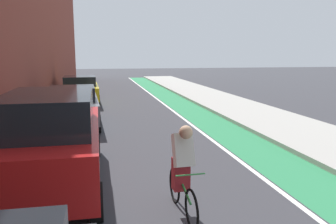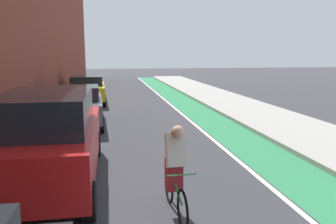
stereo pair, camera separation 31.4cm
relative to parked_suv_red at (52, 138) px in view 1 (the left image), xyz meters
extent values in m
plane|color=#38383D|center=(2.58, 8.20, -1.02)|extent=(97.48, 97.48, 0.00)
cube|color=#2D8451|center=(5.42, 10.20, -1.02)|extent=(1.60, 44.31, 0.00)
cube|color=white|center=(4.52, 10.20, -1.02)|extent=(0.12, 44.31, 0.00)
cube|color=#A8A59E|center=(7.86, 10.20, -0.95)|extent=(3.28, 44.31, 0.14)
cube|color=red|center=(0.00, 0.07, -0.21)|extent=(1.93, 4.80, 0.95)
cube|color=black|center=(0.00, -0.17, 0.59)|extent=(1.69, 2.89, 0.75)
cylinder|color=black|center=(-0.88, 1.91, -0.69)|extent=(0.22, 0.66, 0.66)
cylinder|color=black|center=(0.86, 1.92, -0.69)|extent=(0.22, 0.66, 0.66)
cylinder|color=black|center=(0.88, -1.78, -0.69)|extent=(0.22, 0.66, 0.66)
cube|color=#595B60|center=(0.00, 6.23, -0.34)|extent=(2.04, 4.32, 0.70)
cube|color=black|center=(0.01, 6.01, 0.24)|extent=(1.72, 1.85, 0.55)
cylinder|color=black|center=(-0.92, 7.77, -0.69)|extent=(0.24, 0.67, 0.66)
cylinder|color=black|center=(0.80, 7.83, -0.69)|extent=(0.24, 0.67, 0.66)
cylinder|color=black|center=(-0.80, 4.62, -0.69)|extent=(0.24, 0.67, 0.66)
cylinder|color=black|center=(0.92, 4.68, -0.69)|extent=(0.24, 0.67, 0.66)
cube|color=yellow|center=(0.00, 12.34, -0.34)|extent=(2.07, 4.60, 0.70)
cube|color=black|center=(0.01, 12.11, 0.24)|extent=(1.75, 1.96, 0.55)
cylinder|color=black|center=(-0.94, 14.03, -0.69)|extent=(0.24, 0.67, 0.66)
cylinder|color=black|center=(0.82, 14.09, -0.69)|extent=(0.24, 0.67, 0.66)
cylinder|color=black|center=(-0.82, 10.59, -0.69)|extent=(0.24, 0.67, 0.66)
cylinder|color=black|center=(0.94, 10.65, -0.69)|extent=(0.24, 0.67, 0.66)
torus|color=black|center=(2.34, -2.37, -0.69)|extent=(0.06, 0.67, 0.67)
torus|color=black|center=(2.31, -1.32, -0.69)|extent=(0.06, 0.67, 0.67)
cylinder|color=#338C3F|center=(2.32, -1.84, -0.47)|extent=(0.07, 0.96, 0.33)
cylinder|color=#338C3F|center=(2.32, -1.66, -0.39)|extent=(0.04, 0.12, 0.55)
cylinder|color=#338C3F|center=(2.34, -2.29, -0.14)|extent=(0.48, 0.04, 0.02)
cube|color=maroon|center=(2.32, -1.74, -0.32)|extent=(0.29, 0.25, 0.56)
cube|color=beige|center=(2.33, -1.87, 0.14)|extent=(0.33, 0.41, 0.60)
sphere|color=tan|center=(2.33, -2.02, 0.48)|extent=(0.22, 0.22, 0.22)
cube|color=#333842|center=(2.32, -1.74, 0.16)|extent=(0.27, 0.28, 0.39)
camera|label=1|loc=(0.97, -7.18, 1.73)|focal=36.42mm
camera|label=2|loc=(1.28, -7.24, 1.73)|focal=36.42mm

